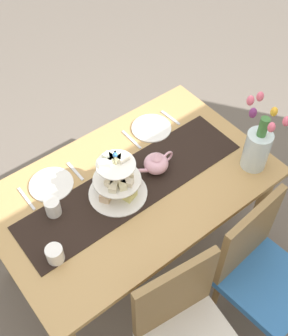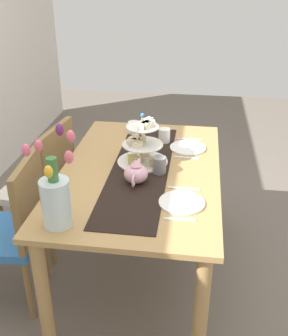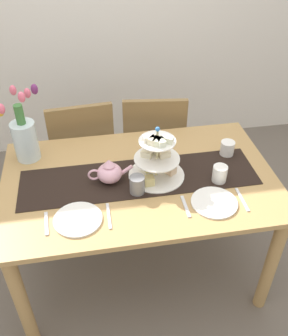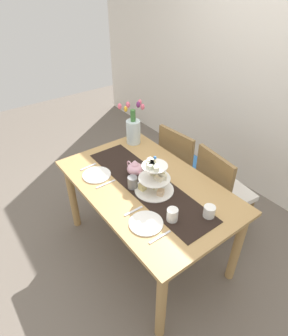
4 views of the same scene
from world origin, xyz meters
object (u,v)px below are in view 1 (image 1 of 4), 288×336
at_px(teapot, 156,163).
at_px(mug_grey, 124,162).
at_px(chair_left, 260,269).
at_px(knife_left, 132,140).
at_px(fork_right, 75,171).
at_px(mug_white_text, 53,207).
at_px(dinner_plate_right, 51,184).
at_px(chair_right, 186,331).
at_px(dinner_plate_left, 151,128).
at_px(fork_left, 170,118).
at_px(tiered_cake_stand, 118,180).
at_px(knife_right, 26,199).
at_px(tulip_vase, 258,146).
at_px(cream_jug, 55,254).
at_px(dining_table, 133,198).

bearing_deg(teapot, mug_grey, -41.36).
relative_size(chair_left, knife_left, 5.35).
relative_size(fork_right, mug_white_text, 1.58).
bearing_deg(dinner_plate_right, chair_right, 97.32).
height_order(dinner_plate_left, fork_left, dinner_plate_left).
bearing_deg(tiered_cake_stand, knife_right, -34.09).
height_order(tulip_vase, dinner_plate_left, tulip_vase).
relative_size(dinner_plate_left, fork_left, 1.53).
distance_m(tulip_vase, fork_right, 0.96).
bearing_deg(cream_jug, dining_table, -166.70).
height_order(tulip_vase, mug_white_text, tulip_vase).
relative_size(dining_table, dinner_plate_right, 6.34).
bearing_deg(chair_right, chair_left, -179.96).
relative_size(dining_table, fork_right, 9.73).
bearing_deg(fork_left, cream_jug, 20.77).
relative_size(teapot, fork_right, 1.59).
relative_size(fork_left, knife_left, 0.88).
bearing_deg(teapot, dining_table, 0.00).
bearing_deg(knife_right, knife_left, 180.00).
distance_m(tiered_cake_stand, mug_grey, 0.18).
height_order(chair_left, fork_right, chair_left).
xyz_separation_m(teapot, knife_left, (-0.03, -0.26, -0.06)).
height_order(tulip_vase, mug_grey, tulip_vase).
xyz_separation_m(dining_table, chair_left, (-0.30, 0.68, -0.14)).
xyz_separation_m(chair_left, chair_right, (0.51, 0.00, 0.00)).
bearing_deg(dinner_plate_right, knife_right, 0.00).
height_order(dining_table, knife_left, knife_left).
xyz_separation_m(teapot, knife_right, (0.63, -0.26, -0.06)).
distance_m(chair_left, mug_grey, 0.89).
xyz_separation_m(cream_jug, knife_left, (-0.72, -0.38, -0.04)).
bearing_deg(mug_grey, knife_left, -137.83).
height_order(tulip_vase, dinner_plate_right, tulip_vase).
height_order(dining_table, chair_right, chair_right).
bearing_deg(mug_grey, teapot, 138.64).
relative_size(dining_table, tulip_vase, 3.23).
bearing_deg(knife_right, fork_right, 180.00).
bearing_deg(teapot, cream_jug, 10.32).
height_order(cream_jug, fork_left, cream_jug).
bearing_deg(tulip_vase, fork_left, -78.50).
distance_m(chair_right, fork_left, 1.19).
distance_m(tulip_vase, mug_grey, 0.70).
relative_size(tiered_cake_stand, tulip_vase, 0.67).
distance_m(tiered_cake_stand, mug_white_text, 0.34).
relative_size(knife_right, mug_grey, 1.79).
bearing_deg(tulip_vase, mug_white_text, -21.17).
height_order(dining_table, mug_grey, mug_grey).
relative_size(chair_left, fork_right, 6.07).
bearing_deg(knife_right, dining_table, 151.55).
xyz_separation_m(teapot, mug_grey, (0.13, -0.11, -0.01)).
bearing_deg(cream_jug, chair_right, 120.00).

